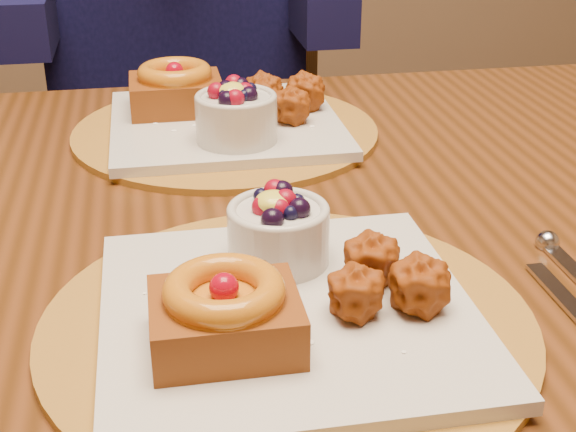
{
  "coord_description": "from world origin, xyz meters",
  "views": [
    {
      "loc": [
        -0.09,
        -0.77,
        1.1
      ],
      "look_at": [
        0.01,
        -0.21,
        0.83
      ],
      "focal_mm": 50.0,
      "sensor_mm": 36.0,
      "label": 1
    }
  ],
  "objects_px": {
    "dining_table": "(251,274)",
    "chair_far": "(202,117)",
    "place_setting_near": "(284,299)",
    "place_setting_far": "(223,115)"
  },
  "relations": [
    {
      "from": "place_setting_near",
      "to": "chair_far",
      "type": "xyz_separation_m",
      "value": [
        0.02,
        1.09,
        -0.22
      ]
    },
    {
      "from": "dining_table",
      "to": "place_setting_far",
      "type": "height_order",
      "value": "place_setting_far"
    },
    {
      "from": "place_setting_far",
      "to": "chair_far",
      "type": "distance_m",
      "value": 0.7
    },
    {
      "from": "place_setting_near",
      "to": "place_setting_far",
      "type": "xyz_separation_m",
      "value": [
        -0.0,
        0.43,
        0.0
      ]
    },
    {
      "from": "chair_far",
      "to": "place_setting_near",
      "type": "bearing_deg",
      "value": -80.71
    },
    {
      "from": "dining_table",
      "to": "chair_far",
      "type": "height_order",
      "value": "chair_far"
    },
    {
      "from": "dining_table",
      "to": "place_setting_near",
      "type": "xyz_separation_m",
      "value": [
        -0.0,
        -0.22,
        0.1
      ]
    },
    {
      "from": "place_setting_far",
      "to": "chair_far",
      "type": "relative_size",
      "value": 0.38
    },
    {
      "from": "dining_table",
      "to": "place_setting_near",
      "type": "bearing_deg",
      "value": -90.62
    },
    {
      "from": "place_setting_near",
      "to": "chair_far",
      "type": "distance_m",
      "value": 1.11
    }
  ]
}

